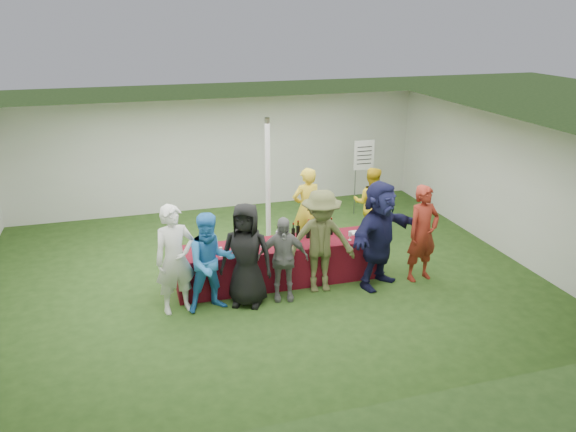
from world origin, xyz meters
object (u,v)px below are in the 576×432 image
object	(u,v)px
staff_pourer	(307,209)
customer_4	(321,241)
customer_0	(175,260)
customer_6	(423,233)
dump_bucket	(366,234)
customer_1	(211,263)
customer_5	(379,235)
staff_back	(371,203)
wine_list_sign	(364,161)
serving_table	(277,263)
customer_3	(283,259)
customer_2	(246,255)

from	to	relation	value
staff_pourer	customer_4	distance (m)	1.90
customer_0	customer_6	size ratio (longest dim) A/B	1.02
dump_bucket	staff_pourer	xyz separation A→B (m)	(-0.61, 1.57, 0.02)
customer_1	customer_5	distance (m)	2.96
staff_back	customer_0	world-z (taller)	customer_0
wine_list_sign	customer_1	size ratio (longest dim) A/B	1.08
staff_pourer	customer_0	bearing A→B (deg)	27.41
customer_6	customer_1	bearing A→B (deg)	170.66
customer_0	serving_table	bearing A→B (deg)	3.76
customer_0	customer_1	size ratio (longest dim) A/B	1.09
customer_5	customer_6	distance (m)	0.86
customer_6	customer_5	bearing A→B (deg)	169.98
customer_6	customer_3	bearing A→B (deg)	170.38
dump_bucket	customer_2	bearing A→B (deg)	-170.02
customer_5	customer_4	bearing A→B (deg)	145.01
staff_back	customer_3	size ratio (longest dim) A/B	1.05
customer_2	customer_3	size ratio (longest dim) A/B	1.20
staff_back	customer_4	world-z (taller)	customer_4
staff_pourer	staff_back	bearing A→B (deg)	-179.74
dump_bucket	customer_5	size ratio (longest dim) A/B	0.13
wine_list_sign	customer_3	bearing A→B (deg)	-129.94
wine_list_sign	customer_4	world-z (taller)	customer_4
customer_2	dump_bucket	bearing A→B (deg)	34.86
serving_table	customer_4	world-z (taller)	customer_4
dump_bucket	customer_1	distance (m)	2.91
wine_list_sign	customer_5	bearing A→B (deg)	-109.31
wine_list_sign	customer_5	size ratio (longest dim) A/B	0.93
customer_0	customer_4	bearing A→B (deg)	-11.93
customer_4	customer_6	size ratio (longest dim) A/B	1.03
dump_bucket	customer_2	size ratio (longest dim) A/B	0.15
customer_3	serving_table	bearing A→B (deg)	93.67
staff_back	customer_1	distance (m)	4.36
customer_5	customer_3	bearing A→B (deg)	151.08
customer_5	staff_back	bearing A→B (deg)	39.56
staff_back	serving_table	bearing A→B (deg)	60.68
customer_3	customer_6	distance (m)	2.62
dump_bucket	customer_6	bearing A→B (deg)	-22.23
customer_1	customer_4	xyz separation A→B (m)	(1.92, 0.15, 0.08)
serving_table	customer_0	xyz separation A→B (m)	(-1.83, -0.54, 0.53)
serving_table	wine_list_sign	xyz separation A→B (m)	(2.93, 2.97, 0.94)
staff_back	customer_6	distance (m)	2.14
serving_table	customer_6	bearing A→B (deg)	-13.38
staff_pourer	customer_4	world-z (taller)	customer_4
customer_1	staff_back	bearing A→B (deg)	23.15
wine_list_sign	staff_pourer	xyz separation A→B (m)	(-1.94, -1.62, -0.46)
customer_0	customer_6	distance (m)	4.37
staff_pourer	customer_3	bearing A→B (deg)	55.19
customer_0	customer_2	bearing A→B (deg)	-16.84
customer_0	customer_2	distance (m)	1.14
serving_table	customer_4	bearing A→B (deg)	-38.51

